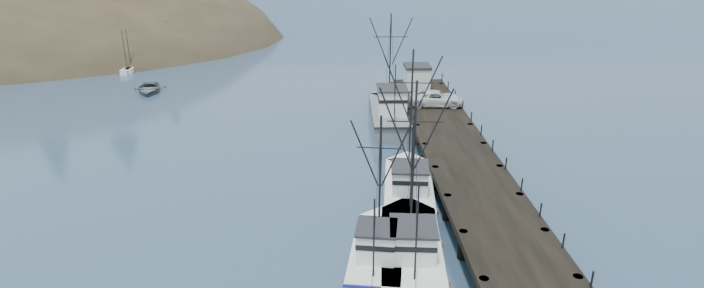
% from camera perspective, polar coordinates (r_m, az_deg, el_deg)
% --- Properties ---
extents(ground, '(400.00, 400.00, 0.00)m').
position_cam_1_polar(ground, '(35.08, -7.30, -12.94)').
color(ground, navy).
rests_on(ground, ground).
extents(pier, '(6.00, 44.00, 2.00)m').
position_cam_1_polar(pier, '(49.47, 10.58, -0.25)').
color(pier, black).
rests_on(pier, ground).
extents(moored_sailboats, '(22.82, 17.05, 6.35)m').
position_cam_1_polar(moored_sailboats, '(92.04, -24.16, 7.50)').
color(moored_sailboats, white).
rests_on(moored_sailboats, ground).
extents(trawler_near, '(4.70, 11.75, 11.79)m').
position_cam_1_polar(trawler_near, '(35.79, 6.12, -10.55)').
color(trawler_near, white).
rests_on(trawler_near, ground).
extents(trawler_mid, '(4.47, 9.77, 9.83)m').
position_cam_1_polar(trawler_mid, '(35.27, 2.67, -10.97)').
color(trawler_mid, white).
rests_on(trawler_mid, ground).
extents(trawler_far, '(4.80, 11.66, 11.82)m').
position_cam_1_polar(trawler_far, '(43.49, 5.88, -4.38)').
color(trawler_far, white).
rests_on(trawler_far, ground).
extents(work_vessel, '(4.35, 13.90, 11.90)m').
position_cam_1_polar(work_vessel, '(59.24, 3.95, 3.28)').
color(work_vessel, slate).
rests_on(work_vessel, ground).
extents(pier_shed, '(3.00, 3.20, 2.80)m').
position_cam_1_polar(pier_shed, '(65.64, 6.76, 6.99)').
color(pier_shed, silver).
rests_on(pier_shed, pier).
extents(pickup_truck, '(5.93, 3.04, 1.60)m').
position_cam_1_polar(pickup_truck, '(59.39, 8.79, 4.71)').
color(pickup_truck, silver).
rests_on(pickup_truck, pier).
extents(motorboat, '(5.20, 6.52, 1.21)m').
position_cam_1_polar(motorboat, '(75.83, -20.35, 5.10)').
color(motorboat, '#565B60').
rests_on(motorboat, ground).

